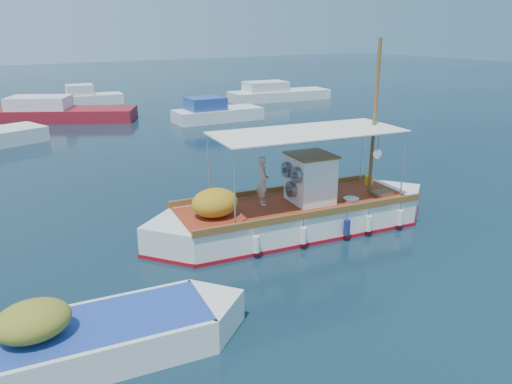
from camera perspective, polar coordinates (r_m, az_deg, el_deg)
ground at (r=15.02m, az=3.09°, el=-4.89°), size 160.00×160.00×0.00m
fishing_caique at (r=15.17m, az=4.36°, el=-2.61°), size 9.43×3.65×5.82m
dinghy at (r=10.19m, az=-19.32°, el=-16.14°), size 6.38×2.45×1.57m
bg_boat_n at (r=35.87m, az=-21.72°, el=8.37°), size 9.55×7.07×1.80m
bg_boat_ne at (r=33.32m, az=-4.67°, el=8.92°), size 5.94×2.54×1.80m
bg_boat_e at (r=43.00m, az=2.35°, el=11.09°), size 8.91×3.76×1.80m
bg_boat_far_n at (r=42.65m, az=-18.63°, el=10.11°), size 5.16×2.61×1.80m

